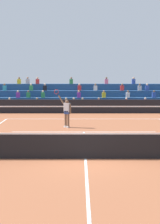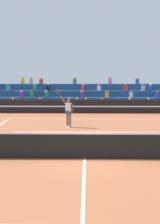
{
  "view_description": "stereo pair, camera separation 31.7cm",
  "coord_description": "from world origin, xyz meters",
  "views": [
    {
      "loc": [
        -0.22,
        -14.72,
        3.63
      ],
      "look_at": [
        -0.31,
        6.81,
        1.1
      ],
      "focal_mm": 60.0,
      "sensor_mm": 36.0,
      "label": 1
    },
    {
      "loc": [
        0.1,
        -14.72,
        3.63
      ],
      "look_at": [
        -0.31,
        6.81,
        1.1
      ],
      "focal_mm": 60.0,
      "sensor_mm": 36.0,
      "label": 2
    }
  ],
  "objects": [
    {
      "name": "tennis_ball",
      "position": [
        -1.25,
        10.57,
        0.03
      ],
      "size": [
        0.07,
        0.07,
        0.07
      ],
      "primitive_type": "sphere",
      "color": "#C6DB33",
      "rests_on": "ground"
    },
    {
      "name": "tennis_player",
      "position": [
        -1.05,
        8.03,
        0.98
      ],
      "size": [
        1.12,
        0.65,
        2.4
      ],
      "color": "brown",
      "rests_on": "ground"
    },
    {
      "name": "ground_plane",
      "position": [
        0.0,
        0.0,
        0.0
      ],
      "size": [
        120.0,
        120.0,
        0.0
      ],
      "primitive_type": "plane",
      "color": "#AD603D"
    },
    {
      "name": "sponsor_banner_wall",
      "position": [
        0.0,
        15.47,
        0.55
      ],
      "size": [
        18.0,
        0.26,
        1.1
      ],
      "color": "black",
      "rests_on": "ground"
    },
    {
      "name": "bleacher_stand",
      "position": [
        -0.0,
        18.64,
        0.84
      ],
      "size": [
        20.05,
        3.8,
        2.83
      ],
      "color": "navy",
      "rests_on": "ground"
    },
    {
      "name": "court_lines",
      "position": [
        0.0,
        0.0,
        0.0
      ],
      "size": [
        11.1,
        23.9,
        0.01
      ],
      "color": "white",
      "rests_on": "ground"
    },
    {
      "name": "tennis_net",
      "position": [
        0.0,
        0.0,
        0.54
      ],
      "size": [
        12.0,
        0.1,
        1.1
      ],
      "color": "#2D6B38",
      "rests_on": "ground"
    }
  ]
}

